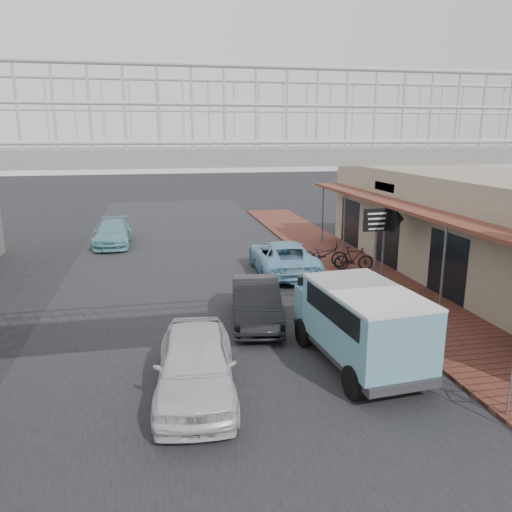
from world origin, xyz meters
name	(u,v)px	position (x,y,z in m)	size (l,w,h in m)	color
ground	(218,350)	(0.00, 0.00, 0.00)	(120.00, 120.00, 0.00)	black
road_strip	(218,350)	(0.00, 0.00, 0.01)	(10.00, 60.00, 0.01)	black
sidewalk	(396,297)	(6.50, 3.00, 0.05)	(3.00, 40.00, 0.10)	brown
shophouse_row	(499,230)	(10.97, 4.00, 2.01)	(7.20, 18.00, 4.00)	gray
footbridge	(245,274)	(0.00, -4.00, 3.18)	(16.40, 2.40, 6.34)	gray
white_hatchback	(196,364)	(-0.74, -2.13, 0.71)	(1.67, 4.15, 1.41)	silver
dark_sedan	(256,302)	(1.36, 1.75, 0.64)	(1.35, 3.86, 1.27)	black
angkot_curb	(283,257)	(3.47, 6.75, 0.67)	(2.23, 4.84, 1.35)	#72A8C6
angkot_far	(113,233)	(-3.57, 13.55, 0.61)	(1.70, 4.17, 1.21)	#65A4AF
angkot_van	(361,316)	(3.22, -1.57, 1.27)	(2.19, 4.24, 2.01)	black
motorcycle_near	(324,254)	(5.30, 7.11, 0.62)	(0.69, 1.97, 1.03)	black
motorcycle_far	(354,258)	(6.32, 6.38, 0.57)	(0.44, 1.57, 0.94)	black
arrow_sign	(395,220)	(7.15, 4.71, 2.39)	(1.66, 1.05, 2.84)	#59595B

